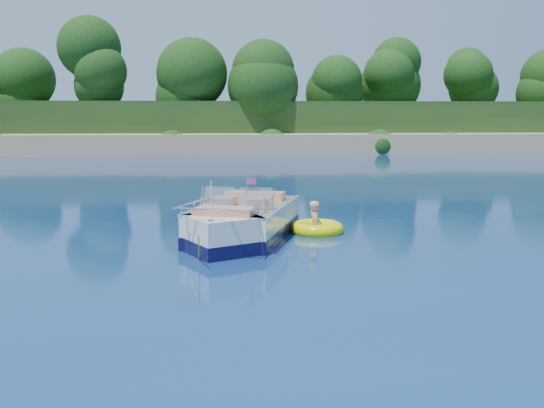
# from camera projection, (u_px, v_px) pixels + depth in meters

# --- Properties ---
(ground) EXTENTS (160.00, 160.00, 0.00)m
(ground) POSITION_uv_depth(u_px,v_px,m) (376.00, 280.00, 10.88)
(ground) COLOR #0B194E
(ground) RESTS_ON ground
(shoreline) EXTENTS (170.00, 59.00, 6.00)m
(shoreline) POSITION_uv_depth(u_px,v_px,m) (250.00, 131.00, 73.66)
(shoreline) COLOR tan
(shoreline) RESTS_ON ground
(treeline) EXTENTS (150.00, 7.12, 8.19)m
(treeline) POSITION_uv_depth(u_px,v_px,m) (259.00, 83.00, 50.54)
(treeline) COLOR black
(treeline) RESTS_ON ground
(motorboat) EXTENTS (2.97, 5.37, 1.84)m
(motorboat) POSITION_uv_depth(u_px,v_px,m) (241.00, 225.00, 14.29)
(motorboat) COLOR white
(motorboat) RESTS_ON ground
(tow_tube) EXTENTS (1.55, 1.55, 0.36)m
(tow_tube) POSITION_uv_depth(u_px,v_px,m) (317.00, 229.00, 15.28)
(tow_tube) COLOR #E6E905
(tow_tube) RESTS_ON ground
(boy) EXTENTS (0.35, 0.73, 1.40)m
(boy) POSITION_uv_depth(u_px,v_px,m) (315.00, 233.00, 15.22)
(boy) COLOR tan
(boy) RESTS_ON ground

